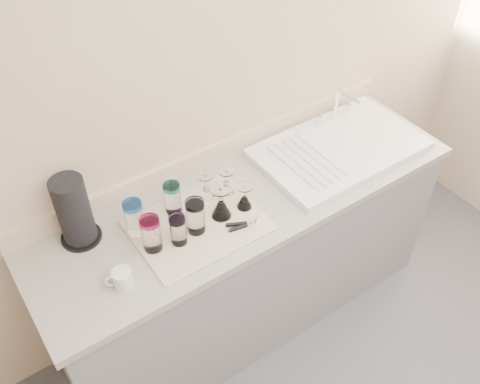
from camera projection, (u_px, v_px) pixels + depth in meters
counter_unit at (248, 258)px, 2.74m from camera, size 2.06×0.62×0.90m
sink_unit at (339, 148)px, 2.64m from camera, size 0.82×0.50×0.22m
dish_towel at (198, 225)px, 2.29m from camera, size 0.55×0.42×0.01m
tumbler_teal at (134, 217)px, 2.20m from camera, size 0.08×0.08×0.16m
tumbler_purple at (173, 198)px, 2.29m from camera, size 0.08×0.08×0.15m
tumbler_magenta at (151, 234)px, 2.13m from camera, size 0.08×0.08×0.16m
tumbler_blue at (178, 230)px, 2.16m from camera, size 0.07×0.07×0.14m
tumbler_lavender at (195, 216)px, 2.20m from camera, size 0.08×0.08×0.16m
goblet_back_left at (206, 189)px, 2.38m from camera, size 0.07×0.07×0.13m
goblet_back_right at (227, 185)px, 2.40m from camera, size 0.07×0.07×0.13m
goblet_front_left at (221, 206)px, 2.29m from camera, size 0.09×0.09×0.16m
goblet_front_right at (244, 200)px, 2.33m from camera, size 0.07×0.07×0.12m
can_opener at (243, 225)px, 2.27m from camera, size 0.14×0.08×0.02m
white_mug at (122, 279)px, 2.03m from camera, size 0.12×0.10×0.08m
paper_towel_roll at (74, 212)px, 2.13m from camera, size 0.17×0.17×0.32m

